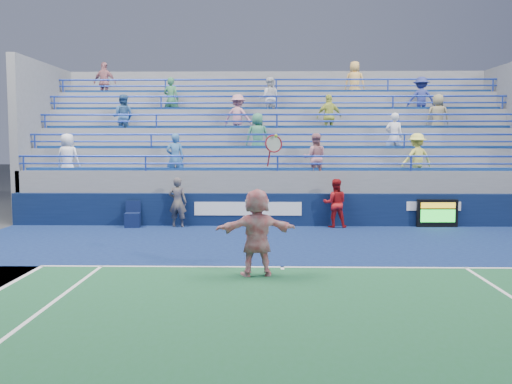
{
  "coord_description": "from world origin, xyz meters",
  "views": [
    {
      "loc": [
        -0.33,
        -12.63,
        2.82
      ],
      "look_at": [
        -0.65,
        2.5,
        1.5
      ],
      "focal_mm": 40.0,
      "sensor_mm": 36.0,
      "label": 1
    }
  ],
  "objects_px": {
    "serve_speed_board": "(437,213)",
    "ball_girl": "(335,203)",
    "tennis_player": "(257,232)",
    "judge_chair": "(133,219)",
    "line_judge": "(178,202)"
  },
  "relations": [
    {
      "from": "tennis_player",
      "to": "judge_chair",
      "type": "bearing_deg",
      "value": 121.99
    },
    {
      "from": "judge_chair",
      "to": "ball_girl",
      "type": "bearing_deg",
      "value": 0.72
    },
    {
      "from": "serve_speed_board",
      "to": "ball_girl",
      "type": "relative_size",
      "value": 0.83
    },
    {
      "from": "judge_chair",
      "to": "tennis_player",
      "type": "height_order",
      "value": "tennis_player"
    },
    {
      "from": "line_judge",
      "to": "judge_chair",
      "type": "bearing_deg",
      "value": 11.55
    },
    {
      "from": "tennis_player",
      "to": "ball_girl",
      "type": "height_order",
      "value": "tennis_player"
    },
    {
      "from": "serve_speed_board",
      "to": "ball_girl",
      "type": "xyz_separation_m",
      "value": [
        -3.4,
        -0.13,
        0.34
      ]
    },
    {
      "from": "tennis_player",
      "to": "line_judge",
      "type": "bearing_deg",
      "value": 111.9
    },
    {
      "from": "tennis_player",
      "to": "line_judge",
      "type": "xyz_separation_m",
      "value": [
        -2.77,
        6.88,
        -0.1
      ]
    },
    {
      "from": "serve_speed_board",
      "to": "line_judge",
      "type": "xyz_separation_m",
      "value": [
        -8.62,
        -0.15,
        0.37
      ]
    },
    {
      "from": "ball_girl",
      "to": "serve_speed_board",
      "type": "bearing_deg",
      "value": -176.38
    },
    {
      "from": "judge_chair",
      "to": "tennis_player",
      "type": "distance_m",
      "value": 8.07
    },
    {
      "from": "serve_speed_board",
      "to": "line_judge",
      "type": "distance_m",
      "value": 8.63
    },
    {
      "from": "tennis_player",
      "to": "ball_girl",
      "type": "distance_m",
      "value": 7.33
    },
    {
      "from": "serve_speed_board",
      "to": "line_judge",
      "type": "relative_size",
      "value": 0.81
    }
  ]
}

